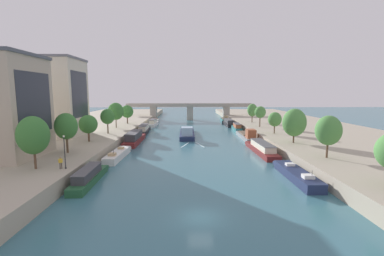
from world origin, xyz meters
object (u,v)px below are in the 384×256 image
at_px(tree_right_midway, 252,110).
at_px(tree_right_far, 260,112).
at_px(moored_boat_right_near, 228,123).
at_px(tree_left_end_of_row, 127,112).
at_px(moored_boat_right_gap_after, 262,148).
at_px(tree_left_distant, 88,124).
at_px(moored_boat_left_downstream, 156,121).
at_px(tree_left_past_mid, 116,111).
at_px(bridge_far, 190,110).
at_px(tree_left_nearest, 66,126).
at_px(tree_right_past_mid, 275,119).
at_px(moored_boat_right_downstream, 296,174).
at_px(tree_left_second, 107,117).
at_px(person_on_quay, 61,162).
at_px(moored_boat_right_upstream, 237,128).
at_px(tree_right_third, 294,123).
at_px(moored_boat_left_end, 144,129).
at_px(lamppost_left_bank, 65,151).
at_px(moored_boat_left_second, 134,138).
at_px(moored_boat_left_lone, 153,123).
at_px(moored_boat_right_end, 225,120).
at_px(tree_left_far, 33,135).
at_px(moored_boat_right_second, 247,136).
at_px(barge_midriver, 187,133).
at_px(tree_right_by_lamp, 328,130).
at_px(moored_boat_left_far, 89,176).
at_px(moored_boat_left_upstream, 118,155).

bearing_deg(tree_right_midway, tree_right_far, -93.12).
xyz_separation_m(moored_boat_right_near, tree_left_end_of_row, (-35.40, -10.97, 5.10)).
distance_m(moored_boat_right_gap_after, tree_left_distant, 36.40).
distance_m(moored_boat_left_downstream, tree_left_distant, 58.24).
distance_m(tree_left_past_mid, bridge_far, 48.41).
relative_size(tree_left_nearest, tree_right_past_mid, 1.27).
relative_size(moored_boat_right_downstream, moored_boat_right_near, 0.91).
distance_m(moored_boat_right_gap_after, tree_left_second, 38.10).
distance_m(tree_right_far, person_on_quay, 58.67).
height_order(moored_boat_right_upstream, tree_right_third, tree_right_third).
distance_m(moored_boat_left_end, tree_left_end_of_row, 10.31).
bearing_deg(tree_right_past_mid, lamppost_left_bank, -141.37).
bearing_deg(moored_boat_left_second, tree_right_past_mid, 1.24).
bearing_deg(tree_left_distant, lamppost_left_bank, -78.25).
bearing_deg(moored_boat_right_near, tree_right_far, -72.84).
height_order(moored_boat_right_near, tree_left_end_of_row, tree_left_end_of_row).
bearing_deg(moored_boat_left_lone, moored_boat_right_upstream, -24.94).
distance_m(lamppost_left_bank, bridge_far, 87.50).
bearing_deg(moored_boat_right_end, tree_right_third, -84.63).
relative_size(tree_left_far, tree_right_past_mid, 1.34).
bearing_deg(bridge_far, tree_left_end_of_row, -122.96).
distance_m(tree_left_end_of_row, tree_right_midway, 42.47).
height_order(moored_boat_right_second, person_on_quay, person_on_quay).
bearing_deg(tree_left_past_mid, moored_boat_right_second, -11.97).
relative_size(moored_boat_left_downstream, tree_right_third, 1.65).
distance_m(tree_left_second, bridge_far, 58.21).
height_order(barge_midriver, moored_boat_right_near, barge_midriver).
xyz_separation_m(tree_left_past_mid, tree_right_by_lamp, (42.89, -37.22, -0.43)).
height_order(moored_boat_right_upstream, tree_right_far, tree_right_far).
xyz_separation_m(moored_boat_left_end, tree_left_second, (-6.56, -15.29, 5.35)).
relative_size(moored_boat_left_far, moored_boat_left_lone, 1.03).
xyz_separation_m(barge_midriver, moored_boat_right_second, (16.03, -4.68, -0.05)).
xyz_separation_m(tree_left_second, tree_left_past_mid, (-0.86, 11.15, 0.54)).
xyz_separation_m(tree_right_third, tree_right_far, (0.00, 25.56, 0.22)).
bearing_deg(tree_left_end_of_row, tree_left_far, -90.70).
height_order(moored_boat_left_downstream, tree_right_third, tree_right_third).
height_order(tree_left_nearest, tree_left_second, tree_left_nearest).
distance_m(moored_boat_right_downstream, moored_boat_right_gap_after, 16.69).
xyz_separation_m(moored_boat_left_lone, tree_right_past_mid, (34.60, -32.58, 4.63)).
bearing_deg(moored_boat_right_upstream, tree_left_end_of_row, 174.99).
height_order(tree_left_second, lamppost_left_bank, tree_left_second).
bearing_deg(moored_boat_left_upstream, moored_boat_left_end, 90.31).
distance_m(moored_boat_right_upstream, tree_left_distant, 47.47).
height_order(moored_boat_left_upstream, tree_right_past_mid, tree_right_past_mid).
bearing_deg(moored_boat_left_second, moored_boat_left_far, -91.00).
relative_size(tree_left_second, tree_right_by_lamp, 0.92).
xyz_separation_m(moored_boat_right_end, tree_left_far, (-36.64, -78.61, 5.93)).
xyz_separation_m(moored_boat_right_upstream, tree_right_past_mid, (5.90, -19.23, 4.65)).
relative_size(barge_midriver, moored_boat_right_end, 1.43).
height_order(barge_midriver, person_on_quay, person_on_quay).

